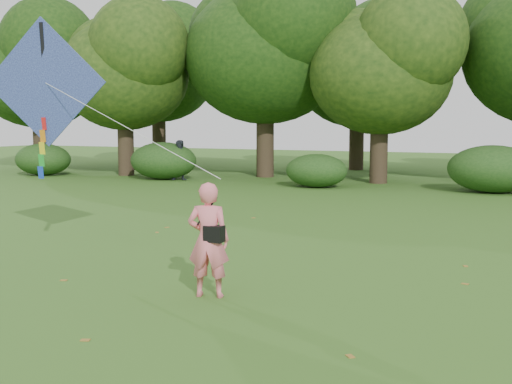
% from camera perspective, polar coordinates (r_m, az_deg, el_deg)
% --- Properties ---
extents(ground, '(100.00, 100.00, 0.00)m').
position_cam_1_polar(ground, '(10.29, -3.36, -9.53)').
color(ground, '#265114').
rests_on(ground, ground).
extents(man_kite_flyer, '(0.76, 0.60, 1.85)m').
position_cam_1_polar(man_kite_flyer, '(10.27, -4.25, -4.26)').
color(man_kite_flyer, '#F2727D').
rests_on(man_kite_flyer, ground).
extents(bystander_left, '(1.16, 1.08, 1.91)m').
position_cam_1_polar(bystander_left, '(30.63, -6.69, 2.81)').
color(bystander_left, '#282D35').
rests_on(bystander_left, ground).
extents(crossbody_bag, '(0.43, 0.20, 0.72)m').
position_cam_1_polar(crossbody_bag, '(10.17, -3.75, -3.66)').
color(crossbody_bag, black).
rests_on(crossbody_bag, ground).
extents(flying_kite, '(6.29, 2.14, 3.36)m').
position_cam_1_polar(flying_kite, '(14.26, -18.23, 9.06)').
color(flying_kite, '#273CAC').
rests_on(flying_kite, ground).
extents(tree_line, '(54.70, 15.30, 9.48)m').
position_cam_1_polar(tree_line, '(31.95, 18.74, 11.01)').
color(tree_line, '#3A2D1E').
rests_on(tree_line, ground).
extents(shrub_band, '(39.15, 3.22, 1.88)m').
position_cam_1_polar(shrub_band, '(27.00, 12.36, 2.03)').
color(shrub_band, '#264919').
rests_on(shrub_band, ground).
extents(fallen_leaves, '(9.40, 11.89, 0.01)m').
position_cam_1_polar(fallen_leaves, '(13.56, 5.19, -5.64)').
color(fallen_leaves, olive).
rests_on(fallen_leaves, ground).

